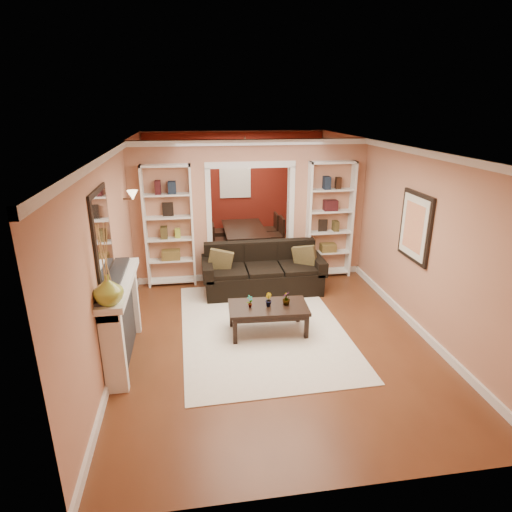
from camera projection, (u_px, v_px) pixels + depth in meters
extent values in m
plane|color=brown|center=(260.00, 301.00, 7.60)|extent=(8.00, 8.00, 0.00)
plane|color=white|center=(260.00, 145.00, 6.70)|extent=(8.00, 8.00, 0.00)
plane|color=tan|center=(235.00, 186.00, 10.87)|extent=(8.00, 0.00, 8.00)
plane|color=tan|center=(340.00, 362.00, 3.42)|extent=(8.00, 0.00, 8.00)
plane|color=tan|center=(121.00, 234.00, 6.83)|extent=(0.00, 8.00, 8.00)
plane|color=tan|center=(387.00, 223.00, 7.47)|extent=(0.00, 8.00, 8.00)
cube|color=tan|center=(250.00, 211.00, 8.27)|extent=(4.50, 0.15, 2.70)
cube|color=maroon|center=(235.00, 187.00, 10.86)|extent=(4.44, 0.04, 2.64)
cube|color=#8CA5CC|center=(235.00, 178.00, 10.74)|extent=(0.78, 0.03, 0.98)
cube|color=white|center=(262.00, 327.00, 6.71)|extent=(2.55, 3.51, 0.01)
cube|color=black|center=(263.00, 269.00, 7.89)|extent=(2.22, 0.96, 0.87)
cube|color=brown|center=(220.00, 261.00, 7.69)|extent=(0.44, 0.17, 0.43)
cube|color=brown|center=(305.00, 257.00, 7.92)|extent=(0.42, 0.33, 0.42)
cube|color=black|center=(268.00, 319.00, 6.48)|extent=(1.21, 0.70, 0.45)
imported|color=#336626|center=(250.00, 301.00, 6.34)|extent=(0.12, 0.11, 0.19)
imported|color=#336626|center=(268.00, 300.00, 6.37)|extent=(0.11, 0.13, 0.20)
imported|color=#336626|center=(286.00, 298.00, 6.41)|extent=(0.16, 0.16, 0.21)
cube|color=white|center=(169.00, 227.00, 7.95)|extent=(0.90, 0.30, 2.30)
cube|color=white|center=(329.00, 220.00, 8.39)|extent=(0.90, 0.30, 2.30)
cube|color=white|center=(124.00, 320.00, 5.71)|extent=(0.32, 1.70, 1.16)
imported|color=#91A434|center=(108.00, 290.00, 4.81)|extent=(0.36, 0.36, 0.35)
cube|color=silver|center=(102.00, 233.00, 5.28)|extent=(0.03, 0.95, 1.10)
cube|color=#FFE0A5|center=(129.00, 197.00, 7.19)|extent=(0.18, 0.18, 0.22)
cube|color=black|center=(415.00, 227.00, 6.46)|extent=(0.04, 0.85, 1.05)
imported|color=black|center=(246.00, 240.00, 10.04)|extent=(1.68, 0.94, 0.59)
cube|color=black|center=(223.00, 241.00, 9.64)|extent=(0.50, 0.50, 0.81)
cube|color=black|center=(271.00, 236.00, 9.78)|extent=(0.59, 0.59, 0.92)
cube|color=black|center=(221.00, 232.00, 10.19)|extent=(0.52, 0.52, 0.87)
cube|color=black|center=(267.00, 230.00, 10.35)|extent=(0.51, 0.51, 0.86)
cube|color=#342217|center=(241.00, 166.00, 9.44)|extent=(0.50, 0.50, 0.30)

